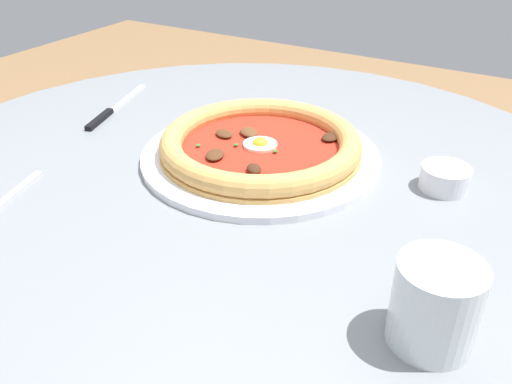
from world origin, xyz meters
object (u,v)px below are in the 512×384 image
(dining_table, at_px, (239,254))
(steak_knife, at_px, (109,112))
(water_glass, at_px, (434,309))
(ramekin_capers, at_px, (445,177))
(pizza_on_plate, at_px, (260,147))

(dining_table, height_order, steak_knife, steak_knife)
(water_glass, bearing_deg, ramekin_capers, 10.54)
(dining_table, relative_size, water_glass, 12.82)
(pizza_on_plate, bearing_deg, ramekin_capers, -79.41)
(dining_table, xyz_separation_m, pizza_on_plate, (0.07, 0.01, 0.14))
(pizza_on_plate, bearing_deg, steak_knife, 87.03)
(water_glass, bearing_deg, dining_table, 62.03)
(ramekin_capers, bearing_deg, steak_knife, 93.14)
(pizza_on_plate, relative_size, water_glass, 4.20)
(water_glass, distance_m, steak_knife, 0.65)
(dining_table, distance_m, water_glass, 0.36)
(ramekin_capers, bearing_deg, pizza_on_plate, 100.59)
(dining_table, height_order, pizza_on_plate, pizza_on_plate)
(ramekin_capers, bearing_deg, water_glass, -169.46)
(pizza_on_plate, xyz_separation_m, water_glass, (-0.22, -0.29, 0.02))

